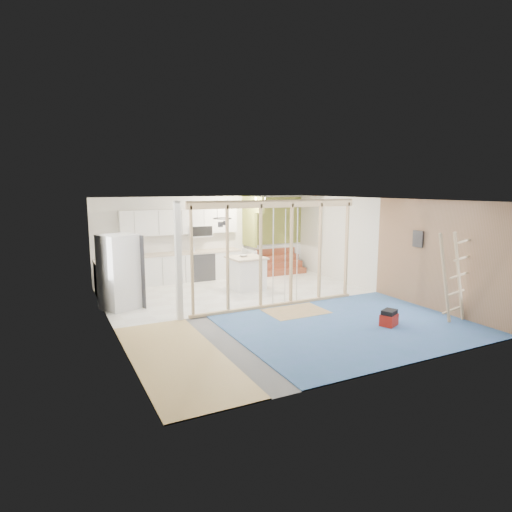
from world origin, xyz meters
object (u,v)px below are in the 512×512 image
ladder (454,277)px  island (246,273)px  fridge (120,272)px  toolbox (389,318)px

ladder → island: bearing=125.9°
island → ladder: 5.43m
fridge → toolbox: bearing=-62.2°
fridge → ladder: size_ratio=0.92×
fridge → island: 3.58m
fridge → toolbox: (4.79, -3.86, -0.73)m
fridge → toolbox: fridge is taller
island → toolbox: bearing=-75.9°
toolbox → ladder: (1.38, -0.40, 0.83)m
toolbox → ladder: size_ratio=0.23×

